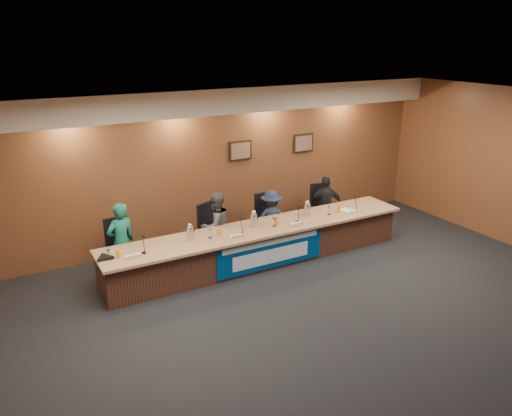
{
  "coord_description": "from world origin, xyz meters",
  "views": [
    {
      "loc": [
        -4.32,
        -5.23,
        4.17
      ],
      "look_at": [
        -0.0,
        2.56,
        1.06
      ],
      "focal_mm": 35.0,
      "sensor_mm": 36.0,
      "label": 1
    }
  ],
  "objects_px": {
    "banner": "(271,252)",
    "carafe_left": "(190,233)",
    "office_chair_d": "(322,212)",
    "carafe_right": "(307,210)",
    "panelist_c": "(271,219)",
    "office_chair_c": "(269,223)",
    "carafe_mid": "(253,220)",
    "speakerphone": "(105,258)",
    "panelist_b": "(216,226)",
    "panelist_a": "(121,242)",
    "panelist_d": "(325,206)",
    "office_chair_b": "(214,234)",
    "office_chair_a": "(121,252)",
    "dais_body": "(260,246)"
  },
  "relations": [
    {
      "from": "carafe_left",
      "to": "carafe_right",
      "type": "height_order",
      "value": "carafe_left"
    },
    {
      "from": "panelist_c",
      "to": "office_chair_a",
      "type": "bearing_deg",
      "value": 15.66
    },
    {
      "from": "office_chair_c",
      "to": "carafe_mid",
      "type": "height_order",
      "value": "carafe_mid"
    },
    {
      "from": "panelist_a",
      "to": "panelist_b",
      "type": "distance_m",
      "value": 1.83
    },
    {
      "from": "office_chair_a",
      "to": "office_chair_b",
      "type": "xyz_separation_m",
      "value": [
        1.83,
        0.0,
        0.0
      ]
    },
    {
      "from": "office_chair_c",
      "to": "carafe_right",
      "type": "height_order",
      "value": "carafe_right"
    },
    {
      "from": "panelist_d",
      "to": "office_chair_b",
      "type": "xyz_separation_m",
      "value": [
        -2.61,
        0.1,
        -0.18
      ]
    },
    {
      "from": "office_chair_c",
      "to": "office_chair_d",
      "type": "relative_size",
      "value": 1.0
    },
    {
      "from": "carafe_right",
      "to": "office_chair_d",
      "type": "bearing_deg",
      "value": 36.64
    },
    {
      "from": "panelist_c",
      "to": "office_chair_d",
      "type": "relative_size",
      "value": 2.5
    },
    {
      "from": "panelist_b",
      "to": "panelist_c",
      "type": "relative_size",
      "value": 1.12
    },
    {
      "from": "office_chair_d",
      "to": "panelist_c",
      "type": "bearing_deg",
      "value": -163.95
    },
    {
      "from": "office_chair_d",
      "to": "carafe_right",
      "type": "distance_m",
      "value": 1.16
    },
    {
      "from": "banner",
      "to": "office_chair_b",
      "type": "height_order",
      "value": "banner"
    },
    {
      "from": "banner",
      "to": "carafe_right",
      "type": "height_order",
      "value": "carafe_right"
    },
    {
      "from": "panelist_b",
      "to": "office_chair_a",
      "type": "xyz_separation_m",
      "value": [
        -1.83,
        0.1,
        -0.2
      ]
    },
    {
      "from": "office_chair_d",
      "to": "carafe_mid",
      "type": "relative_size",
      "value": 1.9
    },
    {
      "from": "office_chair_b",
      "to": "carafe_left",
      "type": "relative_size",
      "value": 1.84
    },
    {
      "from": "panelist_b",
      "to": "office_chair_a",
      "type": "bearing_deg",
      "value": -12.46
    },
    {
      "from": "dais_body",
      "to": "carafe_right",
      "type": "height_order",
      "value": "carafe_right"
    },
    {
      "from": "office_chair_a",
      "to": "carafe_mid",
      "type": "bearing_deg",
      "value": -16.52
    },
    {
      "from": "banner",
      "to": "carafe_right",
      "type": "distance_m",
      "value": 1.28
    },
    {
      "from": "office_chair_c",
      "to": "office_chair_d",
      "type": "xyz_separation_m",
      "value": [
        1.37,
        0.0,
        0.0
      ]
    },
    {
      "from": "office_chair_a",
      "to": "office_chair_b",
      "type": "bearing_deg",
      "value": -0.88
    },
    {
      "from": "carafe_right",
      "to": "office_chair_b",
      "type": "bearing_deg",
      "value": 159.4
    },
    {
      "from": "carafe_mid",
      "to": "panelist_d",
      "type": "bearing_deg",
      "value": 14.92
    },
    {
      "from": "panelist_a",
      "to": "speakerphone",
      "type": "relative_size",
      "value": 4.51
    },
    {
      "from": "panelist_c",
      "to": "carafe_mid",
      "type": "xyz_separation_m",
      "value": [
        -0.72,
        -0.56,
        0.28
      ]
    },
    {
      "from": "carafe_mid",
      "to": "office_chair_c",
      "type": "bearing_deg",
      "value": 42.39
    },
    {
      "from": "banner",
      "to": "speakerphone",
      "type": "distance_m",
      "value": 2.96
    },
    {
      "from": "panelist_a",
      "to": "panelist_c",
      "type": "height_order",
      "value": "panelist_a"
    },
    {
      "from": "carafe_mid",
      "to": "panelist_a",
      "type": "bearing_deg",
      "value": 166.65
    },
    {
      "from": "dais_body",
      "to": "office_chair_b",
      "type": "height_order",
      "value": "dais_body"
    },
    {
      "from": "speakerphone",
      "to": "panelist_d",
      "type": "bearing_deg",
      "value": 7.51
    },
    {
      "from": "panelist_d",
      "to": "carafe_mid",
      "type": "bearing_deg",
      "value": 38.29
    },
    {
      "from": "dais_body",
      "to": "panelist_a",
      "type": "relative_size",
      "value": 4.16
    },
    {
      "from": "banner",
      "to": "carafe_left",
      "type": "distance_m",
      "value": 1.55
    },
    {
      "from": "carafe_right",
      "to": "panelist_b",
      "type": "bearing_deg",
      "value": 162.35
    },
    {
      "from": "banner",
      "to": "panelist_d",
      "type": "height_order",
      "value": "panelist_d"
    },
    {
      "from": "panelist_a",
      "to": "office_chair_c",
      "type": "distance_m",
      "value": 3.08
    },
    {
      "from": "carafe_left",
      "to": "carafe_mid",
      "type": "relative_size",
      "value": 1.03
    },
    {
      "from": "carafe_left",
      "to": "carafe_mid",
      "type": "xyz_separation_m",
      "value": [
        1.28,
        0.03,
        -0.0
      ]
    },
    {
      "from": "speakerphone",
      "to": "office_chair_a",
      "type": "bearing_deg",
      "value": 59.7
    },
    {
      "from": "dais_body",
      "to": "panelist_c",
      "type": "bearing_deg",
      "value": 44.87
    },
    {
      "from": "panelist_d",
      "to": "speakerphone",
      "type": "relative_size",
      "value": 4.1
    },
    {
      "from": "panelist_c",
      "to": "panelist_d",
      "type": "height_order",
      "value": "panelist_d"
    },
    {
      "from": "banner",
      "to": "panelist_c",
      "type": "bearing_deg",
      "value": 59.44
    },
    {
      "from": "dais_body",
      "to": "office_chair_d",
      "type": "bearing_deg",
      "value": 19.37
    },
    {
      "from": "panelist_b",
      "to": "carafe_mid",
      "type": "bearing_deg",
      "value": 123.55
    },
    {
      "from": "carafe_mid",
      "to": "carafe_right",
      "type": "bearing_deg",
      "value": 0.27
    }
  ]
}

